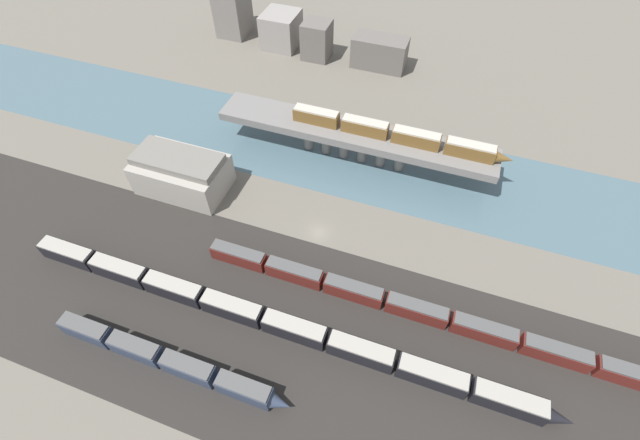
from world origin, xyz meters
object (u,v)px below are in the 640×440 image
Objects in this scene: train_on_bridge at (396,134)px; warehouse_building at (182,173)px; train_yard_near at (167,360)px; train_yard_far at (424,312)px; train_yard_mid at (270,321)px.

train_on_bridge reaches higher than warehouse_building.
warehouse_building is (-44.48, -23.04, -5.72)m from train_on_bridge.
train_yard_near is 46.45m from train_yard_far.
train_yard_near is at bearing -62.98° from warehouse_building.
train_on_bridge reaches higher than train_yard_far.
train_yard_mid is 5.06× the size of warehouse_building.
train_yard_mid is at bearing 42.79° from train_yard_near.
train_yard_mid is (-11.00, -49.25, -8.31)m from train_on_bridge.
train_on_bridge reaches higher than train_yard_near.
train_yard_mid is at bearing -156.86° from train_yard_far.
train_on_bridge is at bearing 68.28° from train_yard_near.
train_yard_near is (-24.66, -61.90, -8.20)m from train_on_bridge.
warehouse_building is at bearing -152.62° from train_on_bridge.
train_yard_mid is (13.66, 12.65, -0.10)m from train_yard_near.
train_yard_near is at bearing -149.11° from train_yard_far.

